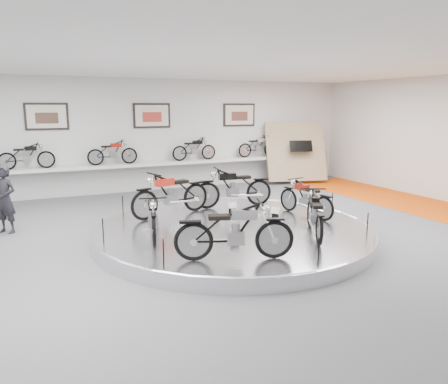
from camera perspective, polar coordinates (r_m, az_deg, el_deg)
name	(u,v)px	position (r m, az deg, el deg)	size (l,w,h in m)	color
floor	(239,242)	(9.97, 1.98, -6.49)	(16.00, 16.00, 0.00)	#545456
ceiling	(240,58)	(9.56, 2.14, 17.04)	(16.00, 16.00, 0.00)	white
wall_back	(152,135)	(16.09, -9.36, 7.33)	(16.00, 16.00, 0.00)	silver
orange_carpet_strip	(447,212)	(14.28, 27.16, -2.31)	(2.40, 12.60, 0.01)	red
dado_band	(154,175)	(16.23, -9.18, 2.21)	(15.68, 0.04, 1.10)	#BCBCBA
display_platform	(233,232)	(10.18, 1.22, -5.22)	(6.40, 6.40, 0.30)	silver
platform_rim	(233,227)	(10.15, 1.22, -4.57)	(6.40, 6.40, 0.10)	#B2B2BA
shelf	(155,164)	(15.90, -8.95, 3.67)	(11.00, 0.55, 0.10)	silver
poster_left	(47,116)	(15.46, -22.15, 9.12)	(1.35, 0.06, 0.88)	beige
poster_center	(152,116)	(16.03, -9.40, 9.82)	(1.35, 0.06, 0.88)	beige
poster_right	(239,115)	(17.30, 2.01, 10.03)	(1.35, 0.06, 0.88)	beige
display_panel	(296,152)	(17.71, 9.35, 5.21)	(2.40, 0.12, 2.40)	tan
shelf_bike_a	(27,158)	(15.26, -24.37, 4.09)	(1.22, 0.42, 0.73)	black
shelf_bike_b	(113,154)	(15.51, -14.35, 4.83)	(1.22, 0.42, 0.73)	maroon
shelf_bike_c	(194,150)	(16.32, -3.91, 5.44)	(1.22, 0.42, 0.73)	black
shelf_bike_d	(258,148)	(17.47, 4.43, 5.80)	(1.22, 0.42, 0.73)	#A8A8AD
bike_a	(306,198)	(11.14, 10.63, -0.76)	(1.56, 0.55, 0.92)	maroon
bike_b	(233,187)	(11.90, 1.23, 0.62)	(1.87, 0.66, 1.10)	black
bike_c	(171,194)	(11.02, -6.95, -0.22)	(1.92, 0.68, 1.13)	red
bike_d	(153,216)	(9.25, -9.28, -3.06)	(1.60, 0.56, 0.94)	black
bike_e	(234,231)	(7.78, 1.36, -5.09)	(1.83, 0.65, 1.08)	#A8A8AD
bike_f	(315,214)	(9.42, 11.77, -2.81)	(1.64, 0.58, 0.96)	black
visitor	(5,200)	(11.70, -26.70, -0.88)	(0.60, 0.39, 1.64)	black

